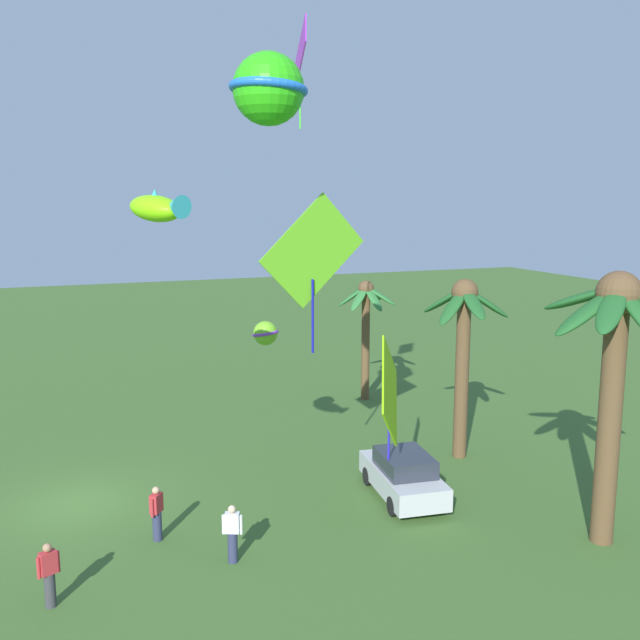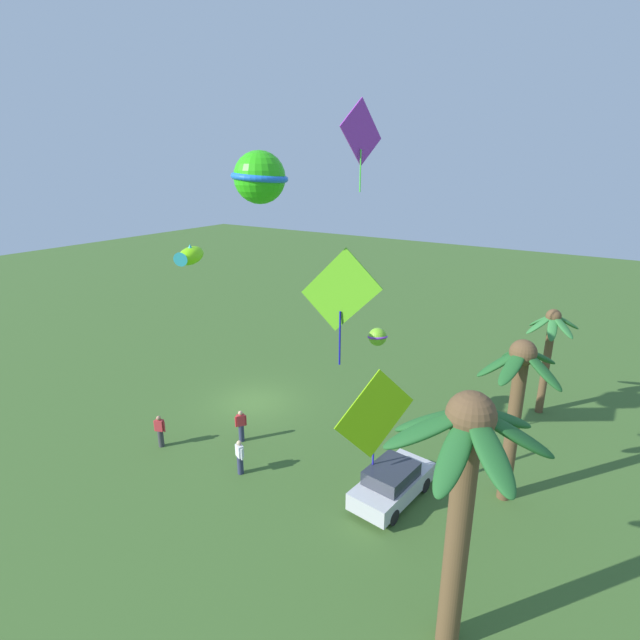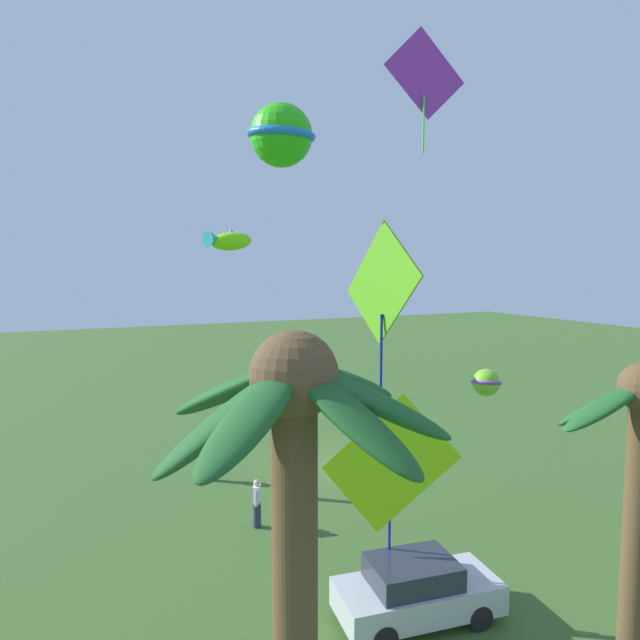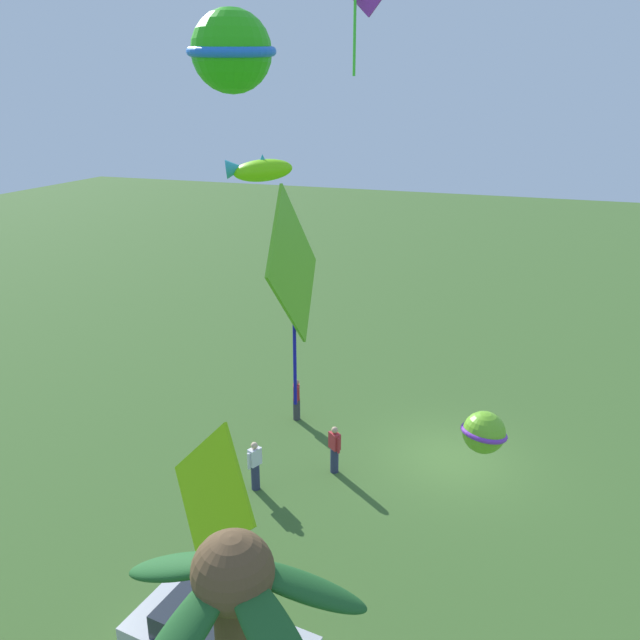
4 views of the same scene
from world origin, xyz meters
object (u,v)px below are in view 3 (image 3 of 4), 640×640
palm_tree_1 (294,485)px  kite_diamond_4 (390,465)px  palm_tree_2 (640,464)px  spectator_2 (294,476)px  kite_ball_0 (281,135)px  kite_ball_3 (486,382)px  kite_diamond_1 (424,76)px  kite_diamond_5 (382,286)px  spectator_0 (257,503)px  kite_fish_2 (229,241)px  spectator_1 (211,460)px  parked_car_0 (416,590)px

palm_tree_1 → kite_diamond_4: size_ratio=1.63×
palm_tree_2 → spectator_2: palm_tree_2 is taller
kite_ball_0 → kite_ball_3: size_ratio=1.88×
kite_ball_3 → palm_tree_2: bearing=72.4°
spectator_2 → kite_diamond_1: kite_diamond_1 is taller
kite_ball_3 → kite_diamond_5: bearing=4.1°
palm_tree_2 → kite_diamond_4: 5.33m
spectator_0 → kite_fish_2: size_ratio=0.79×
palm_tree_1 → kite_ball_3: bearing=-143.1°
kite_ball_3 → kite_diamond_4: 5.68m
palm_tree_2 → kite_diamond_1: kite_diamond_1 is taller
kite_diamond_4 → spectator_2: bearing=-92.1°
spectator_2 → kite_diamond_4: kite_diamond_4 is taller
kite_fish_2 → kite_diamond_4: bearing=106.0°
palm_tree_1 → spectator_1: (-2.13, -14.47, -4.73)m
parked_car_0 → spectator_1: spectator_1 is taller
palm_tree_1 → kite_ball_0: size_ratio=2.99×
palm_tree_1 → kite_diamond_1: bearing=-134.5°
kite_ball_0 → kite_diamond_5: bearing=138.0°
palm_tree_2 → kite_ball_3: bearing=-107.6°
palm_tree_2 → kite_diamond_1: (0.62, -6.46, 8.96)m
parked_car_0 → spectator_1: 10.93m
spectator_2 → kite_diamond_4: 7.64m
parked_car_0 → kite_diamond_5: bearing=-102.6°
palm_tree_2 → kite_ball_0: (4.07, -8.52, 7.46)m
palm_tree_1 → kite_diamond_4: palm_tree_1 is taller
kite_diamond_4 → kite_diamond_5: (-0.98, -2.14, 4.25)m
palm_tree_2 → kite_fish_2: size_ratio=3.33×
kite_diamond_5 → spectator_2: bearing=-81.7°
palm_tree_1 → palm_tree_2: palm_tree_1 is taller
spectator_1 → kite_ball_3: (-7.16, 7.49, 3.96)m
kite_ball_3 → spectator_1: bearing=-46.3°
palm_tree_2 → spectator_2: bearing=-77.3°
spectator_0 → spectator_2: bearing=-139.1°
palm_tree_2 → kite_diamond_4: bearing=-57.1°
kite_fish_2 → kite_diamond_1: bearing=130.4°
kite_diamond_4 → kite_ball_3: bearing=-154.1°
spectator_0 → kite_diamond_1: 13.85m
kite_ball_0 → kite_ball_3: bearing=164.8°
parked_car_0 → kite_diamond_1: kite_diamond_1 is taller
kite_ball_0 → kite_diamond_1: (-3.45, 2.06, 1.50)m
palm_tree_1 → kite_diamond_5: bearing=-128.2°
kite_ball_3 → spectator_0: bearing=-24.0°
palm_tree_2 → kite_diamond_4: size_ratio=1.42×
palm_tree_1 → kite_diamond_5: kite_diamond_5 is taller
spectator_1 → kite_diamond_4: bearing=102.2°
kite_diamond_1 → spectator_1: bearing=-60.9°
spectator_0 → kite_fish_2: (0.34, -1.65, 8.48)m
kite_ball_0 → kite_diamond_5: 5.22m
parked_car_0 → spectator_0: spectator_0 is taller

